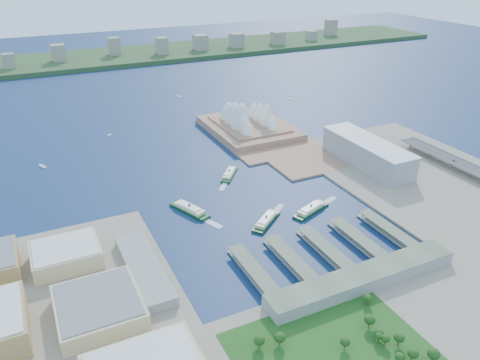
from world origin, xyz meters
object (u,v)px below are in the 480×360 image
opera_house (249,114)px  ferry_a (189,208)px  toaster_building (367,153)px  ferry_d (311,208)px  ferry_c (266,219)px  car_c (454,161)px  ferry_b (229,173)px

opera_house → ferry_a: opera_house is taller
toaster_building → ferry_d: bearing=-152.1°
toaster_building → ferry_d: toaster_building is taller
opera_house → ferry_d: size_ratio=3.25×
ferry_a → ferry_c: 94.61m
ferry_a → car_c: 382.97m
opera_house → car_c: size_ratio=38.61×
toaster_building → car_c: 121.26m
ferry_c → ferry_d: ferry_d is taller
ferry_a → ferry_c: ferry_a is taller
toaster_building → ferry_d: (-146.45, -77.56, -15.27)m
toaster_building → car_c: (101.00, -66.91, -4.97)m
ferry_a → ferry_d: (131.70, -63.72, -0.23)m
opera_house → car_c: opera_house is taller
toaster_building → ferry_c: (-207.02, -76.23, -15.48)m
toaster_building → ferry_b: size_ratio=3.13×
toaster_building → ferry_c: bearing=-159.8°
opera_house → ferry_a: 286.06m
ferry_a → ferry_b: 110.43m
opera_house → ferry_c: size_ratio=3.39×
ferry_c → opera_house: bearing=-60.9°
opera_house → ferry_b: (-103.05, -143.47, -27.32)m
opera_house → ferry_b: bearing=-125.7°
ferry_d → ferry_c: bearing=67.8°
ferry_b → ferry_d: ferry_d is taller
toaster_building → ferry_c: size_ratio=2.92×
ferry_d → car_c: car_c is taller
opera_house → ferry_c: (-117.02, -276.23, -26.98)m
toaster_building → ferry_a: toaster_building is taller
car_c → ferry_c: bearing=-178.3°
ferry_b → ferry_c: size_ratio=0.93×
ferry_c → ferry_b: bearing=-44.0°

